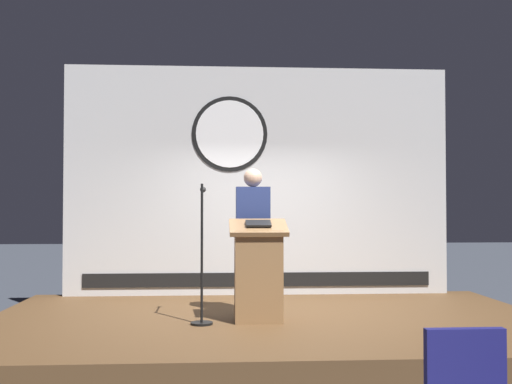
# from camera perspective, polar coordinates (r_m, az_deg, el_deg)

# --- Properties ---
(ground_plane) EXTENTS (40.00, 40.00, 0.00)m
(ground_plane) POSITION_cam_1_polar(r_m,az_deg,el_deg) (7.11, 1.23, -14.11)
(ground_plane) COLOR #383D47
(stage_platform) EXTENTS (6.40, 4.00, 0.30)m
(stage_platform) POSITION_cam_1_polar(r_m,az_deg,el_deg) (7.07, 1.23, -12.93)
(stage_platform) COLOR brown
(stage_platform) RESTS_ON ground
(banner_display) EXTENTS (5.56, 0.12, 3.30)m
(banner_display) POSITION_cam_1_polar(r_m,az_deg,el_deg) (8.79, 0.16, 1.08)
(banner_display) COLOR silver
(banner_display) RESTS_ON stage_platform
(podium) EXTENTS (0.64, 0.49, 1.13)m
(podium) POSITION_cam_1_polar(r_m,az_deg,el_deg) (6.73, 0.21, -7.54)
(podium) COLOR olive
(podium) RESTS_ON stage_platform
(speaker_person) EXTENTS (0.40, 0.26, 1.72)m
(speaker_person) POSITION_cam_1_polar(r_m,az_deg,el_deg) (7.18, -0.30, -4.47)
(speaker_person) COLOR black
(speaker_person) RESTS_ON stage_platform
(microphone_stand) EXTENTS (0.24, 0.57, 1.51)m
(microphone_stand) POSITION_cam_1_polar(r_m,az_deg,el_deg) (6.62, -5.12, -7.67)
(microphone_stand) COLOR black
(microphone_stand) RESTS_ON stage_platform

